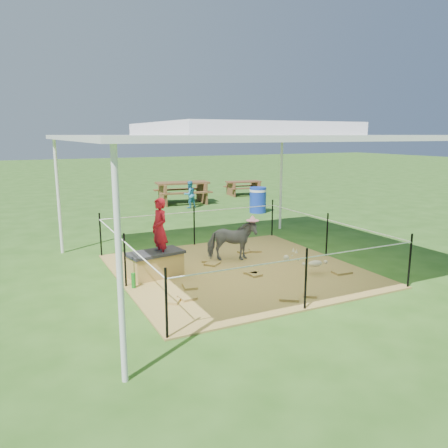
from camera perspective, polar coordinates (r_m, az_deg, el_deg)
name	(u,v)px	position (r m, az deg, el deg)	size (l,w,h in m)	color
ground	(237,271)	(8.84, 1.73, -6.11)	(90.00, 90.00, 0.00)	#2D5919
hay_patch	(237,270)	(8.84, 1.73, -6.02)	(4.60, 4.60, 0.03)	brown
canopy_tent	(238,134)	(8.42, 1.84, 11.62)	(6.30, 6.30, 2.90)	silver
rope_fence	(237,240)	(8.67, 1.75, -2.05)	(4.54, 4.54, 1.00)	black
straw_bale	(156,265)	(8.45, -8.91, -5.35)	(0.97, 0.49, 0.43)	#A3793B
dark_cloth	(155,253)	(8.38, -8.97, -3.75)	(1.04, 0.54, 0.05)	black
woman	(159,224)	(8.28, -8.43, 0.04)	(0.43, 0.28, 1.17)	#A6101F
green_bottle	(134,280)	(7.92, -11.74, -7.23)	(0.08, 0.08, 0.27)	#19741D
pony	(232,241)	(9.32, 1.03, -2.19)	(0.47, 1.04, 0.88)	#4D4D52
pink_hat	(232,218)	(9.22, 1.04, 0.84)	(0.27, 0.27, 0.13)	pink
foal	(315,262)	(8.65, 11.83, -4.89)	(0.86, 0.48, 0.48)	beige
trash_barrel	(258,200)	(15.35, 4.44, 3.16)	(0.58, 0.58, 0.89)	#1635A9
picnic_table_near	(182,193)	(17.45, -5.44, 4.10)	(2.06, 1.48, 0.86)	brown
picnic_table_far	(243,188)	(19.78, 2.54, 4.70)	(1.54, 1.11, 0.64)	brown
distant_person	(190,194)	(16.32, -4.52, 3.86)	(0.49, 0.38, 1.01)	teal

